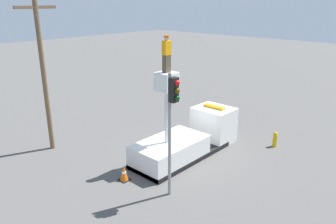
{
  "coord_description": "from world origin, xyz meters",
  "views": [
    {
      "loc": [
        -12.53,
        -10.53,
        8.13
      ],
      "look_at": [
        -2.19,
        -1.01,
        3.37
      ],
      "focal_mm": 35.0,
      "sensor_mm": 36.0,
      "label": 1
    }
  ],
  "objects_px": {
    "utility_pole": "(43,71)",
    "traffic_light_pole": "(172,112)",
    "bucket_truck": "(189,139)",
    "fire_hydrant": "(275,139)",
    "worker": "(167,54)",
    "traffic_cone_rear": "(124,174)"
  },
  "relations": [
    {
      "from": "traffic_cone_rear",
      "to": "utility_pole",
      "type": "height_order",
      "value": "utility_pole"
    },
    {
      "from": "fire_hydrant",
      "to": "traffic_cone_rear",
      "type": "height_order",
      "value": "fire_hydrant"
    },
    {
      "from": "fire_hydrant",
      "to": "traffic_cone_rear",
      "type": "xyz_separation_m",
      "value": [
        -8.52,
        3.56,
        -0.1
      ]
    },
    {
      "from": "traffic_light_pole",
      "to": "fire_hydrant",
      "type": "relative_size",
      "value": 6.0
    },
    {
      "from": "worker",
      "to": "traffic_cone_rear",
      "type": "xyz_separation_m",
      "value": [
        -2.59,
        0.38,
        -5.43
      ]
    },
    {
      "from": "traffic_light_pole",
      "to": "traffic_cone_rear",
      "type": "height_order",
      "value": "traffic_light_pole"
    },
    {
      "from": "worker",
      "to": "traffic_cone_rear",
      "type": "distance_m",
      "value": 6.03
    },
    {
      "from": "fire_hydrant",
      "to": "utility_pole",
      "type": "relative_size",
      "value": 0.11
    },
    {
      "from": "bucket_truck",
      "to": "utility_pole",
      "type": "distance_m",
      "value": 8.75
    },
    {
      "from": "bucket_truck",
      "to": "fire_hydrant",
      "type": "distance_m",
      "value": 5.23
    },
    {
      "from": "bucket_truck",
      "to": "fire_hydrant",
      "type": "height_order",
      "value": "bucket_truck"
    },
    {
      "from": "worker",
      "to": "utility_pole",
      "type": "xyz_separation_m",
      "value": [
        -3.07,
        6.26,
        -1.23
      ]
    },
    {
      "from": "worker",
      "to": "fire_hydrant",
      "type": "height_order",
      "value": "worker"
    },
    {
      "from": "traffic_cone_rear",
      "to": "worker",
      "type": "bearing_deg",
      "value": -8.28
    },
    {
      "from": "traffic_light_pole",
      "to": "utility_pole",
      "type": "height_order",
      "value": "utility_pole"
    },
    {
      "from": "utility_pole",
      "to": "traffic_light_pole",
      "type": "bearing_deg",
      "value": -82.84
    },
    {
      "from": "bucket_truck",
      "to": "traffic_light_pole",
      "type": "height_order",
      "value": "traffic_light_pole"
    },
    {
      "from": "worker",
      "to": "utility_pole",
      "type": "bearing_deg",
      "value": 116.09
    },
    {
      "from": "worker",
      "to": "fire_hydrant",
      "type": "distance_m",
      "value": 8.58
    },
    {
      "from": "bucket_truck",
      "to": "worker",
      "type": "height_order",
      "value": "worker"
    },
    {
      "from": "bucket_truck",
      "to": "fire_hydrant",
      "type": "bearing_deg",
      "value": -37.64
    },
    {
      "from": "utility_pole",
      "to": "bucket_truck",
      "type": "bearing_deg",
      "value": -52.18
    }
  ]
}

